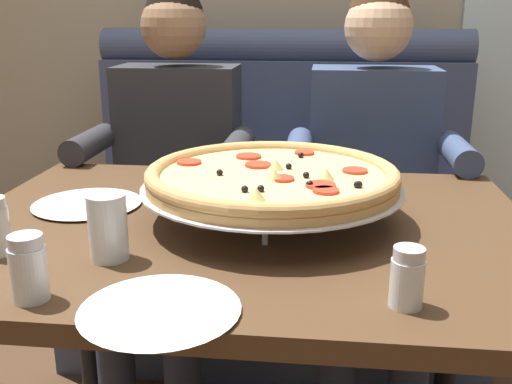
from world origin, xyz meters
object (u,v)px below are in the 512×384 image
at_px(diner_right, 373,170).
at_px(plate_near_right, 160,306).
at_px(booth_bench, 276,230).
at_px(pizza, 272,178).
at_px(diner_left, 172,165).
at_px(plate_near_left, 87,201).
at_px(shaker_pepper_flakes, 29,273).
at_px(dining_table, 243,262).
at_px(drinking_glass, 108,231).
at_px(shaker_oregano, 407,282).
at_px(patio_chair, 498,137).

relative_size(diner_right, plate_near_right, 5.24).
relative_size(booth_bench, pizza, 2.58).
bearing_deg(booth_bench, diner_left, -140.49).
xyz_separation_m(booth_bench, plate_near_left, (-0.37, -0.85, 0.37)).
xyz_separation_m(shaker_pepper_flakes, plate_near_right, (0.21, -0.02, -0.03)).
distance_m(dining_table, diner_left, 0.73).
bearing_deg(dining_table, plate_near_right, -99.84).
bearing_deg(diner_right, booth_bench, 140.49).
bearing_deg(drinking_glass, plate_near_right, -52.30).
distance_m(diner_left, plate_near_left, 0.59).
bearing_deg(dining_table, plate_near_left, 168.79).
height_order(pizza, drinking_glass, pizza).
bearing_deg(dining_table, diner_left, 116.17).
bearing_deg(diner_right, drinking_glass, -121.53).
height_order(booth_bench, shaker_oregano, booth_bench).
bearing_deg(drinking_glass, diner_right, 58.47).
height_order(dining_table, drinking_glass, drinking_glass).
height_order(shaker_pepper_flakes, plate_near_right, shaker_pepper_flakes).
bearing_deg(diner_left, plate_near_left, -95.04).
bearing_deg(plate_near_right, drinking_glass, 127.70).
height_order(pizza, shaker_pepper_flakes, pizza).
bearing_deg(pizza, booth_bench, 93.76).
bearing_deg(shaker_oregano, pizza, 122.46).
relative_size(diner_right, plate_near_left, 5.10).
relative_size(diner_left, drinking_glass, 10.51).
bearing_deg(shaker_oregano, plate_near_right, -170.32).
bearing_deg(plate_near_left, booth_bench, 66.22).
height_order(booth_bench, drinking_glass, booth_bench).
bearing_deg(shaker_pepper_flakes, patio_chair, 61.23).
relative_size(booth_bench, diner_left, 1.13).
distance_m(diner_left, diner_right, 0.65).
height_order(pizza, plate_near_left, pizza).
bearing_deg(drinking_glass, patio_chair, 60.75).
bearing_deg(patio_chair, plate_near_left, -125.49).
height_order(diner_left, pizza, diner_left).
bearing_deg(plate_near_left, shaker_pepper_flakes, -78.34).
bearing_deg(booth_bench, plate_near_right, -93.02).
bearing_deg(pizza, plate_near_right, -106.56).
bearing_deg(diner_left, patio_chair, 46.44).
distance_m(diner_left, plate_near_right, 1.09).
bearing_deg(shaker_oregano, shaker_pepper_flakes, -175.68).
relative_size(dining_table, diner_right, 0.96).
distance_m(booth_bench, shaker_pepper_flakes, 1.40).
xyz_separation_m(pizza, shaker_pepper_flakes, (-0.34, -0.41, -0.05)).
distance_m(booth_bench, drinking_glass, 1.23).
bearing_deg(diner_right, shaker_pepper_flakes, -120.02).
xyz_separation_m(booth_bench, diner_right, (0.32, -0.27, 0.31)).
distance_m(diner_left, pizza, 0.75).
distance_m(booth_bench, diner_left, 0.52).
distance_m(diner_right, pizza, 0.70).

